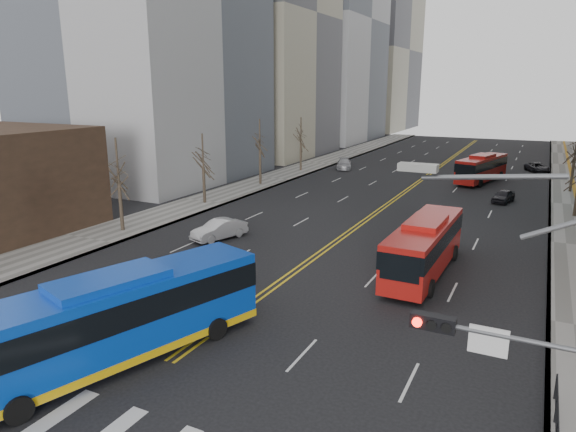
{
  "coord_description": "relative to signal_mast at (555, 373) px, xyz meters",
  "views": [
    {
      "loc": [
        12.97,
        -9.94,
        11.14
      ],
      "look_at": [
        0.91,
        14.24,
        4.27
      ],
      "focal_mm": 32.0,
      "sensor_mm": 36.0,
      "label": 1
    }
  ],
  "objects": [
    {
      "name": "car_dark_far",
      "position": [
        -1.27,
        63.51,
        -4.24
      ],
      "size": [
        3.68,
        4.87,
        1.23
      ],
      "primitive_type": "imported",
      "rotation": [
        0.0,
        0.0,
        0.42
      ],
      "color": "black",
      "rests_on": "ground"
    },
    {
      "name": "pedestrian_railing",
      "position": [
        0.53,
        4.0,
        -4.03
      ],
      "size": [
        0.06,
        6.06,
        1.02
      ],
      "color": "black",
      "rests_on": "sidewalk_right"
    },
    {
      "name": "red_bus_far",
      "position": [
        -7.13,
        52.27,
        -3.01
      ],
      "size": [
        4.88,
        10.66,
        3.31
      ],
      "color": "#A31511",
      "rests_on": "ground"
    },
    {
      "name": "car_white",
      "position": [
        -21.86,
        18.78,
        -4.13
      ],
      "size": [
        2.92,
        4.66,
        1.45
      ],
      "primitive_type": "imported",
      "rotation": [
        0.0,
        0.0,
        -0.34
      ],
      "color": "silver",
      "rests_on": "ground"
    },
    {
      "name": "car_silver",
      "position": [
        -25.26,
        54.53,
        -4.17
      ],
      "size": [
        3.42,
        5.14,
        1.38
      ],
      "primitive_type": "imported",
      "rotation": [
        0.0,
        0.0,
        0.34
      ],
      "color": "#9B9A9F",
      "rests_on": "ground"
    },
    {
      "name": "sidewalk_left",
      "position": [
        -30.27,
        43.0,
        -4.78
      ],
      "size": [
        5.0,
        130.0,
        0.15
      ],
      "primitive_type": "cube",
      "color": "slate",
      "rests_on": "ground"
    },
    {
      "name": "street_trees",
      "position": [
        -20.94,
        32.55,
        0.02
      ],
      "size": [
        35.2,
        47.2,
        7.6
      ],
      "color": "#31251E",
      "rests_on": "ground"
    },
    {
      "name": "signal_mast",
      "position": [
        0.0,
        0.0,
        0.0
      ],
      "size": [
        5.37,
        0.37,
        9.39
      ],
      "color": "slate",
      "rests_on": "ground"
    },
    {
      "name": "crosswalk",
      "position": [
        -13.77,
        -2.0,
        -4.85
      ],
      "size": [
        26.7,
        4.0,
        0.01
      ],
      "color": "silver",
      "rests_on": "ground"
    },
    {
      "name": "car_dark_mid",
      "position": [
        -3.84,
        41.74,
        -4.24
      ],
      "size": [
        2.22,
        3.86,
        1.24
      ],
      "primitive_type": "imported",
      "rotation": [
        0.0,
        0.0,
        -0.22
      ],
      "color": "black",
      "rests_on": "ground"
    },
    {
      "name": "blue_bus",
      "position": [
        -15.74,
        2.0,
        -2.86
      ],
      "size": [
        6.77,
        13.37,
        3.8
      ],
      "color": "#0B3BAF",
      "rests_on": "ground"
    },
    {
      "name": "centerline",
      "position": [
        -13.77,
        53.0,
        -4.85
      ],
      "size": [
        0.55,
        100.0,
        0.01
      ],
      "color": "gold",
      "rests_on": "ground"
    },
    {
      "name": "red_bus_near",
      "position": [
        -6.61,
        18.2,
        -2.94
      ],
      "size": [
        2.93,
        10.85,
        3.43
      ],
      "color": "#A31511",
      "rests_on": "ground"
    }
  ]
}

